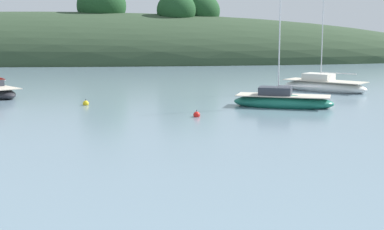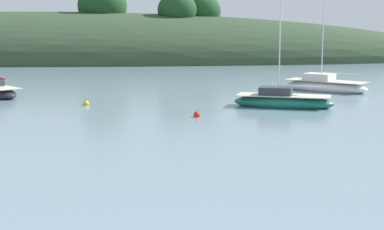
{
  "view_description": "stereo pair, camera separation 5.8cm",
  "coord_description": "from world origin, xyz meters",
  "px_view_note": "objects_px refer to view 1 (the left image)",
  "views": [
    {
      "loc": [
        -1.08,
        -9.14,
        5.73
      ],
      "look_at": [
        0.0,
        20.0,
        1.2
      ],
      "focal_mm": 53.24,
      "sensor_mm": 36.0,
      "label": 1
    },
    {
      "loc": [
        -1.02,
        -9.14,
        5.73
      ],
      "look_at": [
        0.0,
        20.0,
        1.2
      ],
      "focal_mm": 53.24,
      "sensor_mm": 36.0,
      "label": 2
    }
  ],
  "objects_px": {
    "sailboat_orange_cutter": "(282,101)",
    "mooring_buoy_outer": "(197,115)",
    "sailboat_yellow_far": "(324,86)",
    "mooring_buoy_inner": "(86,104)"
  },
  "relations": [
    {
      "from": "sailboat_yellow_far",
      "to": "mooring_buoy_outer",
      "type": "relative_size",
      "value": 20.64
    },
    {
      "from": "mooring_buoy_outer",
      "to": "mooring_buoy_inner",
      "type": "bearing_deg",
      "value": 143.78
    },
    {
      "from": "mooring_buoy_outer",
      "to": "mooring_buoy_inner",
      "type": "height_order",
      "value": "same"
    },
    {
      "from": "sailboat_yellow_far",
      "to": "mooring_buoy_inner",
      "type": "relative_size",
      "value": 20.64
    },
    {
      "from": "mooring_buoy_inner",
      "to": "sailboat_orange_cutter",
      "type": "bearing_deg",
      "value": -5.85
    },
    {
      "from": "sailboat_orange_cutter",
      "to": "mooring_buoy_inner",
      "type": "xyz_separation_m",
      "value": [
        -14.34,
        1.47,
        -0.3
      ]
    },
    {
      "from": "sailboat_orange_cutter",
      "to": "mooring_buoy_outer",
      "type": "xyz_separation_m",
      "value": [
        -6.4,
        -4.35,
        -0.3
      ]
    },
    {
      "from": "sailboat_yellow_far",
      "to": "sailboat_orange_cutter",
      "type": "distance_m",
      "value": 11.65
    },
    {
      "from": "sailboat_yellow_far",
      "to": "sailboat_orange_cutter",
      "type": "height_order",
      "value": "sailboat_yellow_far"
    },
    {
      "from": "mooring_buoy_outer",
      "to": "mooring_buoy_inner",
      "type": "distance_m",
      "value": 9.85
    }
  ]
}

